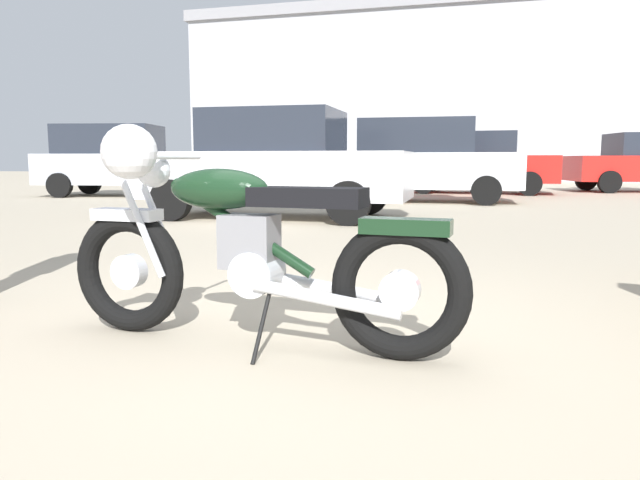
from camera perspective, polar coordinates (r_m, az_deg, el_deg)
The scene contains 7 objects.
ground_plane at distance 3.26m, azimuth -1.30°, elevation -8.47°, with size 80.00×80.00×0.00m, color tan.
vintage_motorcycle at distance 2.92m, azimuth -7.50°, elevation -0.51°, with size 2.08×0.73×1.07m.
silver_sedan_mid at distance 13.36m, azimuth 9.87°, elevation 7.52°, with size 3.92×1.87×1.78m.
dark_sedan_left at distance 9.51m, azimuth -4.32°, elevation 7.15°, with size 4.20×1.92×1.67m.
red_hatchback_near at distance 17.21m, azimuth 14.77°, elevation 7.09°, with size 4.33×2.18×1.67m.
blue_hatchback_right at distance 16.21m, azimuth -18.71°, elevation 7.22°, with size 4.12×2.32×1.78m.
industrial_building at distance 33.48m, azimuth 11.42°, elevation 12.83°, with size 23.81×13.35×18.01m.
Camera 1 is at (0.82, -3.02, 0.90)m, focal length 33.77 mm.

